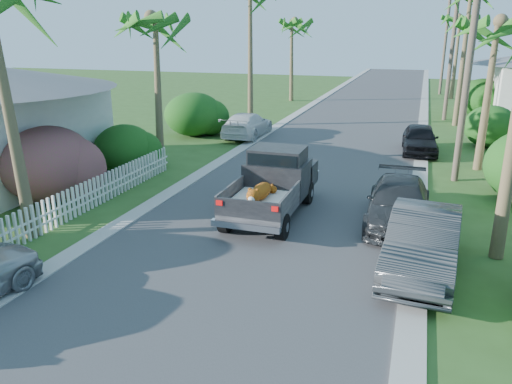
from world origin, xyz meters
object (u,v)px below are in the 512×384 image
(utility_pole_d, at_px, (445,43))
(pickup_truck, at_px, (275,181))
(palm_r_d, at_px, (461,17))
(parked_car_rf, at_px, (420,139))
(utility_pole_b, at_px, (470,60))
(parked_car_lf, at_px, (247,125))
(palm_l_b, at_px, (154,18))
(palm_l_d, at_px, (292,21))
(parked_car_rn, at_px, (423,243))
(palm_r_b, at_px, (498,22))
(parked_car_rm, at_px, (399,204))
(utility_pole_c, at_px, (452,48))

(utility_pole_d, bearing_deg, pickup_truck, -99.21)
(palm_r_d, bearing_deg, parked_car_rf, -95.93)
(utility_pole_b, bearing_deg, parked_car_rf, 107.77)
(pickup_truck, xyz_separation_m, parked_car_lf, (-4.83, 11.09, -0.34))
(palm_l_b, distance_m, palm_l_d, 22.00)
(parked_car_rn, height_order, utility_pole_b, utility_pole_b)
(parked_car_rn, bearing_deg, parked_car_rf, 95.24)
(palm_r_b, relative_size, utility_pole_b, 0.80)
(parked_car_rf, height_order, palm_l_b, palm_l_b)
(parked_car_rm, height_order, utility_pole_b, utility_pole_b)
(parked_car_lf, bearing_deg, palm_r_b, 162.78)
(parked_car_rm, height_order, palm_l_b, palm_l_b)
(parked_car_rm, relative_size, palm_r_b, 0.62)
(parked_car_rf, relative_size, palm_l_d, 0.51)
(parked_car_rm, xyz_separation_m, palm_r_b, (2.89, 7.53, 5.30))
(pickup_truck, relative_size, parked_car_rm, 1.14)
(parked_car_rf, bearing_deg, palm_r_d, 80.84)
(utility_pole_c, bearing_deg, palm_l_d, 153.62)
(parked_car_rf, height_order, parked_car_lf, parked_car_rf)
(parked_car_rf, distance_m, palm_l_d, 20.49)
(utility_pole_b, xyz_separation_m, utility_pole_c, (0.00, 15.00, 0.00))
(parked_car_rm, height_order, palm_r_d, palm_r_d)
(parked_car_rf, xyz_separation_m, parked_car_lf, (-9.16, 1.02, -0.01))
(pickup_truck, xyz_separation_m, palm_r_d, (6.67, 32.58, 5.73))
(parked_car_rn, bearing_deg, palm_r_d, 90.75)
(palm_l_b, distance_m, palm_r_b, 13.73)
(parked_car_rn, relative_size, parked_car_lf, 0.99)
(palm_r_d, bearing_deg, parked_car_lf, -118.14)
(utility_pole_b, distance_m, utility_pole_d, 30.00)
(pickup_truck, xyz_separation_m, parked_car_rm, (3.88, 0.05, -0.36))
(palm_l_d, xyz_separation_m, utility_pole_c, (12.10, -6.00, -1.84))
(palm_l_b, bearing_deg, palm_r_d, 64.59)
(palm_l_d, xyz_separation_m, utility_pole_b, (12.10, -21.00, -1.84))
(palm_r_d, xyz_separation_m, utility_pole_b, (-0.90, -27.00, -2.14))
(utility_pole_c, bearing_deg, palm_r_b, -85.60)
(parked_car_rn, height_order, utility_pole_c, utility_pole_c)
(palm_r_d, distance_m, utility_pole_c, 12.22)
(pickup_truck, height_order, utility_pole_d, utility_pole_d)
(palm_r_d, bearing_deg, utility_pole_c, -94.29)
(pickup_truck, relative_size, utility_pole_b, 0.57)
(parked_car_rn, relative_size, utility_pole_c, 0.51)
(parked_car_lf, distance_m, utility_pole_b, 12.57)
(utility_pole_c, bearing_deg, utility_pole_d, 90.00)
(parked_car_rm, bearing_deg, pickup_truck, 179.74)
(parked_car_rn, xyz_separation_m, parked_car_rm, (-0.72, 3.09, -0.10))
(parked_car_rn, relative_size, parked_car_rf, 1.15)
(parked_car_rn, xyz_separation_m, palm_l_d, (-10.93, 29.62, 5.69))
(palm_l_b, height_order, utility_pole_d, utility_pole_d)
(palm_r_d, bearing_deg, palm_l_b, -115.41)
(utility_pole_c, xyz_separation_m, utility_pole_d, (0.00, 15.00, 0.00))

